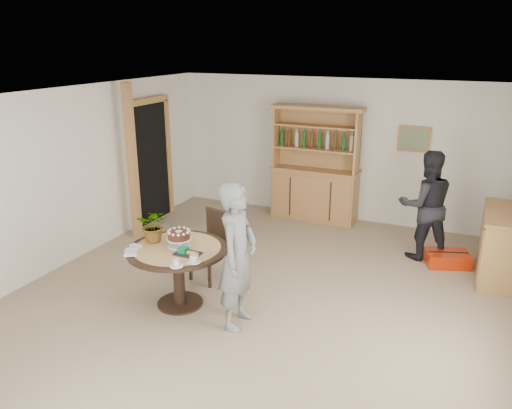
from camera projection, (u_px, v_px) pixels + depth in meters
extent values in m
plane|color=tan|center=(257.00, 302.00, 6.21)|extent=(7.00, 7.00, 0.00)
cube|color=white|center=(337.00, 150.00, 8.85)|extent=(6.00, 0.04, 2.50)
cube|color=white|center=(1.00, 390.00, 2.78)|extent=(6.00, 0.04, 2.50)
cube|color=white|center=(61.00, 179.00, 6.98)|extent=(0.04, 7.00, 2.50)
cube|color=white|center=(257.00, 98.00, 5.42)|extent=(6.00, 7.00, 0.04)
cube|color=#B2784B|center=(414.00, 139.00, 8.22)|extent=(0.52, 0.03, 0.42)
cube|color=#59724C|center=(414.00, 139.00, 8.20)|extent=(0.44, 0.02, 0.34)
cube|color=black|center=(150.00, 163.00, 8.75)|extent=(0.10, 0.90, 2.10)
cube|color=tan|center=(133.00, 170.00, 8.31)|extent=(0.12, 0.10, 2.10)
cube|color=tan|center=(167.00, 157.00, 9.17)|extent=(0.12, 0.10, 2.10)
cube|color=tan|center=(147.00, 101.00, 8.40)|extent=(0.12, 1.10, 0.10)
cube|color=#B2784B|center=(132.00, 163.00, 7.90)|extent=(0.12, 0.12, 2.50)
cube|color=tan|center=(314.00, 195.00, 8.99)|extent=(1.50, 0.50, 0.90)
cube|color=#B2784B|center=(315.00, 169.00, 8.84)|extent=(1.56, 0.54, 0.04)
cube|color=tan|center=(318.00, 138.00, 8.75)|extent=(1.50, 0.04, 1.06)
cube|color=tan|center=(277.00, 136.00, 8.91)|extent=(0.04, 0.34, 1.06)
cube|color=tan|center=(358.00, 143.00, 8.34)|extent=(0.04, 0.34, 1.06)
cube|color=#B2784B|center=(315.00, 149.00, 8.68)|extent=(1.44, 0.32, 0.03)
cube|color=#B2784B|center=(316.00, 126.00, 8.55)|extent=(1.44, 0.32, 0.03)
cube|color=tan|center=(317.00, 108.00, 8.45)|extent=(1.62, 0.40, 0.06)
cylinder|color=#194C1E|center=(286.00, 138.00, 8.85)|extent=(0.07, 0.07, 0.28)
cylinder|color=#4C2D14|center=(294.00, 138.00, 8.78)|extent=(0.07, 0.07, 0.28)
cylinder|color=#B2BFB2|center=(303.00, 139.00, 8.72)|extent=(0.07, 0.07, 0.28)
cylinder|color=#194C1E|center=(311.00, 140.00, 8.66)|extent=(0.07, 0.07, 0.28)
cylinder|color=#4C2D14|center=(320.00, 140.00, 8.60)|extent=(0.07, 0.07, 0.28)
cylinder|color=#B2BFB2|center=(329.00, 141.00, 8.54)|extent=(0.07, 0.07, 0.28)
cylinder|color=#194C1E|center=(338.00, 142.00, 8.47)|extent=(0.07, 0.07, 0.28)
cylinder|color=#4C2D14|center=(348.00, 143.00, 8.41)|extent=(0.07, 0.07, 0.28)
cube|color=tan|center=(502.00, 247.00, 6.74)|extent=(0.50, 1.20, 0.90)
cube|color=#B2784B|center=(507.00, 214.00, 6.59)|extent=(0.54, 1.26, 0.04)
cylinder|color=black|center=(177.00, 250.00, 5.94)|extent=(1.20, 1.20, 0.04)
cylinder|color=black|center=(179.00, 278.00, 6.05)|extent=(0.14, 0.14, 0.70)
cylinder|color=black|center=(180.00, 303.00, 6.16)|extent=(0.56, 0.56, 0.03)
cylinder|color=tan|center=(177.00, 248.00, 5.93)|extent=(1.04, 1.04, 0.01)
cube|color=black|center=(209.00, 248.00, 6.68)|extent=(0.52, 0.52, 0.04)
cube|color=black|center=(218.00, 227.00, 6.74)|extent=(0.41, 0.14, 0.46)
cube|color=black|center=(218.00, 212.00, 6.67)|extent=(0.42, 0.15, 0.05)
cube|color=black|center=(190.00, 265.00, 6.72)|extent=(0.04, 0.03, 0.44)
cube|color=black|center=(210.00, 272.00, 6.51)|extent=(0.03, 0.04, 0.44)
cube|color=black|center=(209.00, 256.00, 6.99)|extent=(0.03, 0.03, 0.44)
cube|color=black|center=(228.00, 263.00, 6.77)|extent=(0.03, 0.04, 0.44)
cylinder|color=white|center=(180.00, 245.00, 5.97)|extent=(0.28, 0.28, 0.01)
cylinder|color=white|center=(179.00, 242.00, 5.96)|extent=(0.05, 0.05, 0.08)
cylinder|color=white|center=(179.00, 239.00, 5.94)|extent=(0.30, 0.30, 0.01)
cylinder|color=#462114|center=(179.00, 235.00, 5.93)|extent=(0.26, 0.26, 0.09)
cylinder|color=white|center=(179.00, 231.00, 5.91)|extent=(0.08, 0.08, 0.01)
sphere|color=white|center=(187.00, 233.00, 5.87)|extent=(0.04, 0.04, 0.04)
sphere|color=white|center=(189.00, 231.00, 5.92)|extent=(0.04, 0.04, 0.04)
sphere|color=white|center=(188.00, 229.00, 5.98)|extent=(0.04, 0.04, 0.04)
sphere|color=white|center=(184.00, 228.00, 6.02)|extent=(0.04, 0.04, 0.04)
sphere|color=white|center=(179.00, 228.00, 6.03)|extent=(0.04, 0.04, 0.04)
sphere|color=white|center=(174.00, 228.00, 6.01)|extent=(0.04, 0.04, 0.04)
sphere|color=white|center=(170.00, 230.00, 5.96)|extent=(0.04, 0.04, 0.04)
sphere|color=white|center=(169.00, 232.00, 5.90)|extent=(0.04, 0.04, 0.04)
sphere|color=white|center=(170.00, 234.00, 5.85)|extent=(0.04, 0.04, 0.04)
sphere|color=white|center=(173.00, 235.00, 5.81)|extent=(0.04, 0.04, 0.04)
sphere|color=white|center=(178.00, 235.00, 5.80)|extent=(0.04, 0.04, 0.04)
sphere|color=white|center=(184.00, 234.00, 5.82)|extent=(0.04, 0.04, 0.04)
imported|color=#3F7233|center=(154.00, 225.00, 6.04)|extent=(0.47, 0.44, 0.42)
cube|color=black|center=(188.00, 254.00, 5.74)|extent=(0.30, 0.20, 0.01)
cube|color=#0D7D43|center=(183.00, 250.00, 5.75)|extent=(0.10, 0.10, 0.06)
cube|color=#0D7D43|center=(183.00, 247.00, 5.74)|extent=(0.11, 0.02, 0.01)
cylinder|color=white|center=(194.00, 262.00, 5.53)|extent=(0.15, 0.15, 0.01)
imported|color=white|center=(194.00, 258.00, 5.52)|extent=(0.10, 0.10, 0.08)
cylinder|color=white|center=(177.00, 266.00, 5.43)|extent=(0.15, 0.15, 0.01)
imported|color=white|center=(176.00, 263.00, 5.42)|extent=(0.08, 0.08, 0.07)
cube|color=white|center=(136.00, 246.00, 5.92)|extent=(0.14, 0.08, 0.03)
cube|color=white|center=(132.00, 250.00, 5.81)|extent=(0.16, 0.11, 0.03)
cube|color=white|center=(130.00, 254.00, 5.70)|extent=(0.16, 0.14, 0.03)
imported|color=slate|center=(238.00, 256.00, 5.49)|extent=(0.43, 0.63, 1.68)
imported|color=black|center=(426.00, 205.00, 7.26)|extent=(0.97, 0.87, 1.63)
cube|color=#BE2B09|center=(447.00, 259.00, 7.20)|extent=(0.70, 0.58, 0.20)
cube|color=black|center=(448.00, 252.00, 7.17)|extent=(0.54, 0.23, 0.01)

